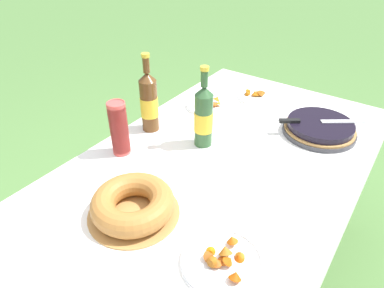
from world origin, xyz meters
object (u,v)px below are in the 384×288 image
Objects in this scene: serving_knife at (315,121)px; snack_plate_left at (222,260)px; berry_tart at (320,128)px; cup_stack at (119,129)px; bundt_cake at (133,204)px; cider_bottle_amber at (149,102)px; cider_bottle_green at (204,116)px; snack_plate_near at (258,96)px; snack_plate_right at (208,105)px.

serving_knife reaches higher than snack_plate_left.
cup_stack is at bearing 134.78° from berry_tart.
berry_tart is 0.90m from bundt_cake.
cup_stack is 0.66m from snack_plate_left.
cider_bottle_amber is (-0.40, 0.64, 0.11)m from berry_tart.
cider_bottle_green is 0.62m from snack_plate_left.
berry_tart is 0.05m from serving_knife.
berry_tart is 1.35× the size of snack_plate_left.
snack_plate_near is at bearing -16.96° from cup_stack.
serving_knife is 0.92× the size of cider_bottle_green.
snack_plate_near is (1.00, 0.04, -0.03)m from bundt_cake.
serving_knife is 1.35× the size of snack_plate_left.
snack_plate_left is (-0.44, -0.64, -0.12)m from cider_bottle_amber.
cider_bottle_green reaches higher than bundt_cake.
berry_tart is at bearing -82.47° from snack_plate_right.
berry_tart is 1.39× the size of snack_plate_right.
snack_plate_near is 1.00× the size of snack_plate_right.
snack_plate_near is at bearing 0.19° from cider_bottle_green.
cider_bottle_green is 0.98× the size of cider_bottle_amber.
cider_bottle_green is (-0.37, 0.38, 0.10)m from berry_tart.
cider_bottle_amber is (-0.04, 0.26, 0.00)m from cider_bottle_green.
bundt_cake is at bearing -174.80° from cider_bottle_green.
cider_bottle_green is 1.51× the size of snack_plate_right.
bundt_cake reaches higher than snack_plate_right.
bundt_cake is 0.85× the size of cider_bottle_amber.
berry_tart is 1.39× the size of snack_plate_near.
snack_plate_left reaches higher than snack_plate_right.
serving_knife is 0.52m from snack_plate_right.
snack_plate_left is at bearing -144.77° from snack_plate_right.
cup_stack is 0.66× the size of cider_bottle_green.
cider_bottle_amber reaches higher than cider_bottle_green.
berry_tart reaches higher than snack_plate_near.
bundt_cake is (-0.84, 0.33, 0.01)m from berry_tart.
cider_bottle_amber is (0.21, 0.02, 0.02)m from cup_stack.
snack_plate_right is at bearing 150.38° from serving_knife.
serving_knife is 1.06× the size of bundt_cake.
cup_stack reaches higher than serving_knife.
snack_plate_right is at bearing 35.23° from snack_plate_left.
snack_plate_right is (0.33, -0.10, -0.12)m from cider_bottle_amber.
cider_bottle_green reaches higher than cup_stack.
berry_tart is 0.41m from snack_plate_near.
serving_knife reaches higher than berry_tart.
bundt_cake is 0.37m from cup_stack.
cup_stack is 0.34m from cider_bottle_green.
snack_plate_right is (0.77, 0.21, -0.03)m from bundt_cake.
cider_bottle_amber reaches higher than serving_knife.
cider_bottle_green is at bearing -151.01° from snack_plate_right.
cider_bottle_amber reaches higher than bundt_cake.
berry_tart is 1.06× the size of bundt_cake.
cider_bottle_green is at bearing 38.71° from snack_plate_left.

